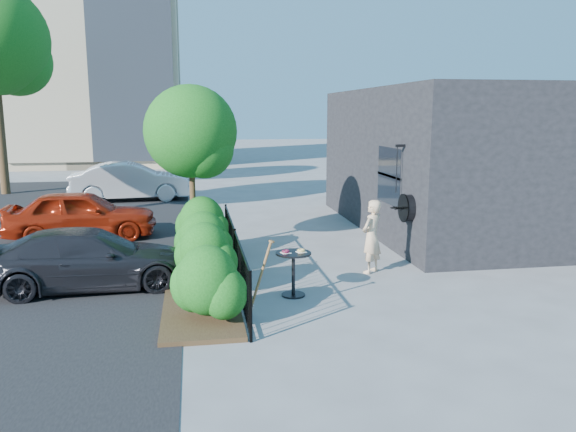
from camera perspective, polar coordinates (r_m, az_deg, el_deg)
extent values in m
plane|color=gray|center=(11.52, 2.16, -6.40)|extent=(120.00, 120.00, 0.00)
cube|color=black|center=(17.20, 17.34, 5.53)|extent=(6.00, 9.00, 4.00)
cube|color=black|center=(14.11, 10.25, 4.04)|extent=(0.04, 1.60, 1.40)
cube|color=black|center=(14.11, 10.27, 4.04)|extent=(0.05, 1.70, 0.06)
cylinder|color=black|center=(12.77, 12.06, 0.81)|extent=(0.18, 0.60, 0.60)
cylinder|color=black|center=(12.73, 11.64, 0.80)|extent=(0.03, 0.64, 0.64)
cube|color=black|center=(13.07, 11.40, 7.02)|extent=(0.25, 0.06, 0.06)
cylinder|color=black|center=(13.09, 10.98, 4.62)|extent=(0.02, 0.02, 1.05)
cylinder|color=black|center=(8.31, -3.82, -9.18)|extent=(0.05, 0.05, 1.10)
cylinder|color=black|center=(11.17, -5.39, -4.05)|extent=(0.05, 0.05, 1.10)
cylinder|color=black|center=(14.09, -6.31, -1.02)|extent=(0.05, 0.05, 1.10)
cube|color=black|center=(11.06, -5.44, -1.49)|extent=(0.03, 6.00, 0.03)
cube|color=black|center=(11.29, -5.35, -6.26)|extent=(0.03, 6.00, 0.03)
cylinder|color=black|center=(8.40, -3.89, -8.96)|extent=(0.02, 0.02, 1.04)
cylinder|color=black|center=(8.59, -4.03, -8.52)|extent=(0.02, 0.02, 1.04)
cylinder|color=black|center=(8.78, -4.16, -8.10)|extent=(0.02, 0.02, 1.04)
cylinder|color=black|center=(8.97, -4.28, -7.69)|extent=(0.02, 0.02, 1.04)
cylinder|color=black|center=(9.16, -4.40, -7.31)|extent=(0.02, 0.02, 1.04)
cylinder|color=black|center=(9.35, -4.51, -6.94)|extent=(0.02, 0.02, 1.04)
cylinder|color=black|center=(9.54, -4.62, -6.58)|extent=(0.02, 0.02, 1.04)
cylinder|color=black|center=(9.73, -4.73, -6.24)|extent=(0.02, 0.02, 1.04)
cylinder|color=black|center=(9.92, -4.83, -5.91)|extent=(0.02, 0.02, 1.04)
cylinder|color=black|center=(10.11, -4.92, -5.59)|extent=(0.02, 0.02, 1.04)
cylinder|color=black|center=(10.31, -5.02, -5.29)|extent=(0.02, 0.02, 1.04)
cylinder|color=black|center=(10.50, -5.11, -4.99)|extent=(0.02, 0.02, 1.04)
cylinder|color=black|center=(10.69, -5.19, -4.71)|extent=(0.02, 0.02, 1.04)
cylinder|color=black|center=(10.88, -5.27, -4.44)|extent=(0.02, 0.02, 1.04)
cylinder|color=black|center=(11.08, -5.35, -4.17)|extent=(0.02, 0.02, 1.04)
cylinder|color=black|center=(11.27, -5.43, -3.92)|extent=(0.02, 0.02, 1.04)
cylinder|color=black|center=(11.46, -5.51, -3.67)|extent=(0.02, 0.02, 1.04)
cylinder|color=black|center=(11.66, -5.58, -3.44)|extent=(0.02, 0.02, 1.04)
cylinder|color=black|center=(11.85, -5.65, -3.21)|extent=(0.02, 0.02, 1.04)
cylinder|color=black|center=(12.04, -5.71, -2.98)|extent=(0.02, 0.02, 1.04)
cylinder|color=black|center=(12.24, -5.78, -2.77)|extent=(0.02, 0.02, 1.04)
cylinder|color=black|center=(12.43, -5.84, -2.56)|extent=(0.02, 0.02, 1.04)
cylinder|color=black|center=(12.63, -5.90, -2.36)|extent=(0.02, 0.02, 1.04)
cylinder|color=black|center=(12.82, -5.96, -2.16)|extent=(0.02, 0.02, 1.04)
cylinder|color=black|center=(13.02, -6.02, -1.97)|extent=(0.02, 0.02, 1.04)
cylinder|color=black|center=(13.21, -6.08, -1.78)|extent=(0.02, 0.02, 1.04)
cylinder|color=black|center=(13.41, -6.13, -1.60)|extent=(0.02, 0.02, 1.04)
cylinder|color=black|center=(13.60, -6.18, -1.43)|extent=(0.02, 0.02, 1.04)
cylinder|color=black|center=(13.80, -6.23, -1.26)|extent=(0.02, 0.02, 1.04)
cylinder|color=black|center=(13.99, -6.28, -1.10)|extent=(0.02, 0.02, 1.04)
cube|color=#382616|center=(11.28, -8.92, -6.67)|extent=(1.30, 6.00, 0.08)
ellipsoid|color=#125013|center=(8.99, -8.19, -6.73)|extent=(1.10, 1.10, 1.24)
ellipsoid|color=#125013|center=(10.53, -8.43, -4.17)|extent=(1.10, 1.10, 1.24)
ellipsoid|color=#125013|center=(11.99, -8.59, -2.38)|extent=(1.10, 1.10, 1.24)
ellipsoid|color=#125013|center=(13.36, -8.71, -1.06)|extent=(1.10, 1.10, 1.24)
cylinder|color=#3F2B19|center=(13.76, -9.64, 1.37)|extent=(0.14, 0.14, 2.40)
sphere|color=#125013|center=(13.60, -9.85, 8.21)|extent=(2.20, 2.20, 2.20)
sphere|color=#125013|center=(13.42, -8.52, 6.81)|extent=(1.43, 1.43, 1.43)
cylinder|color=#3F2B19|center=(25.98, -27.19, 7.70)|extent=(0.36, 0.36, 5.20)
sphere|color=#125013|center=(25.77, -27.21, 13.98)|extent=(2.86, 2.86, 2.86)
cylinder|color=black|center=(10.27, 0.55, -3.81)|extent=(0.66, 0.66, 0.03)
cylinder|color=black|center=(10.38, 0.55, -5.97)|extent=(0.07, 0.07, 0.79)
cylinder|color=black|center=(10.49, 0.54, -8.01)|extent=(0.44, 0.44, 0.03)
cube|color=white|center=(10.23, -0.23, -3.75)|extent=(0.20, 0.20, 0.01)
cube|color=white|center=(10.29, 1.35, -3.66)|extent=(0.20, 0.20, 0.01)
torus|color=#4F0D1E|center=(10.22, -0.23, -3.60)|extent=(0.15, 0.15, 0.05)
torus|color=tan|center=(10.29, 1.35, -3.52)|extent=(0.15, 0.15, 0.05)
imported|color=#D9B38C|center=(11.90, 8.49, -2.08)|extent=(0.67, 0.66, 1.56)
cylinder|color=brown|center=(9.28, -2.77, -6.02)|extent=(0.40, 0.05, 1.16)
cube|color=gray|center=(9.46, -3.79, -9.62)|extent=(0.10, 0.17, 0.24)
cylinder|color=brown|center=(9.16, -1.67, -2.59)|extent=(0.10, 0.10, 0.06)
imported|color=#A2230D|center=(15.98, -20.24, 0.16)|extent=(3.94, 1.74, 1.32)
imported|color=silver|center=(22.38, -15.67, 3.41)|extent=(4.59, 1.93, 1.47)
imported|color=black|center=(11.46, -19.47, -4.12)|extent=(4.06, 1.88, 1.15)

